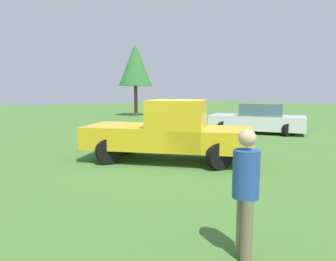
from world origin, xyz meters
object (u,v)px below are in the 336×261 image
Objects in this scene: pickup_truck at (172,130)px; person_bystander at (246,188)px; tree_back_right at (135,65)px; sedan_near at (258,119)px.

person_bystander is (-1.96, -5.03, -0.02)m from pickup_truck.
person_bystander is at bearing 110.39° from pickup_truck.
pickup_truck is at bearing -84.22° from person_bystander.
tree_back_right is at bearing -68.80° from pickup_truck.
person_bystander is at bearing 95.21° from sedan_near.
pickup_truck is at bearing -110.43° from tree_back_right.
pickup_truck is 7.52m from sedan_near.
tree_back_right is (5.91, 15.87, 3.22)m from pickup_truck.
pickup_truck is 2.98× the size of person_bystander.
person_bystander is 22.57m from tree_back_right.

